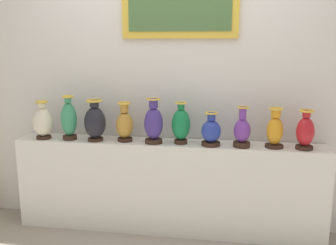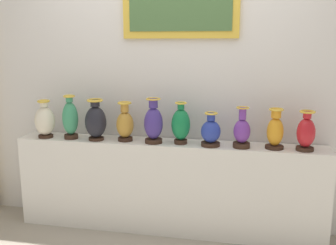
{
  "view_description": "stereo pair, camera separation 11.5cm",
  "coord_description": "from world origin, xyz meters",
  "px_view_note": "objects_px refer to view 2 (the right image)",
  "views": [
    {
      "loc": [
        0.51,
        -3.16,
        1.67
      ],
      "look_at": [
        0.0,
        0.0,
        0.99
      ],
      "focal_mm": 40.63,
      "sensor_mm": 36.0,
      "label": 1
    },
    {
      "loc": [
        0.62,
        -3.13,
        1.67
      ],
      "look_at": [
        0.0,
        0.0,
        0.99
      ],
      "focal_mm": 40.63,
      "sensor_mm": 36.0,
      "label": 2
    }
  ],
  "objects_px": {
    "vase_ivory": "(45,121)",
    "vase_indigo": "(153,123)",
    "vase_onyx": "(96,121)",
    "vase_emerald": "(181,125)",
    "vase_crimson": "(306,133)",
    "vase_cobalt": "(211,132)",
    "vase_jade": "(70,119)",
    "vase_ochre": "(125,124)",
    "vase_violet": "(242,132)",
    "vase_amber": "(275,131)"
  },
  "relations": [
    {
      "from": "vase_onyx",
      "to": "vase_indigo",
      "type": "xyz_separation_m",
      "value": [
        0.52,
        0.0,
        0.0
      ]
    },
    {
      "from": "vase_onyx",
      "to": "vase_violet",
      "type": "bearing_deg",
      "value": -0.03
    },
    {
      "from": "vase_violet",
      "to": "vase_jade",
      "type": "bearing_deg",
      "value": 179.78
    },
    {
      "from": "vase_jade",
      "to": "vase_onyx",
      "type": "relative_size",
      "value": 1.08
    },
    {
      "from": "vase_ivory",
      "to": "vase_indigo",
      "type": "relative_size",
      "value": 0.89
    },
    {
      "from": "vase_ivory",
      "to": "vase_jade",
      "type": "xyz_separation_m",
      "value": [
        0.24,
        0.01,
        0.03
      ]
    },
    {
      "from": "vase_amber",
      "to": "vase_cobalt",
      "type": "bearing_deg",
      "value": -177.58
    },
    {
      "from": "vase_jade",
      "to": "vase_emerald",
      "type": "distance_m",
      "value": 1.0
    },
    {
      "from": "vase_onyx",
      "to": "vase_ochre",
      "type": "bearing_deg",
      "value": 6.11
    },
    {
      "from": "vase_cobalt",
      "to": "vase_emerald",
      "type": "bearing_deg",
      "value": 174.63
    },
    {
      "from": "vase_jade",
      "to": "vase_ochre",
      "type": "relative_size",
      "value": 1.14
    },
    {
      "from": "vase_emerald",
      "to": "vase_crimson",
      "type": "xyz_separation_m",
      "value": [
        1.01,
        -0.02,
        -0.02
      ]
    },
    {
      "from": "vase_jade",
      "to": "vase_cobalt",
      "type": "distance_m",
      "value": 1.26
    },
    {
      "from": "vase_jade",
      "to": "vase_cobalt",
      "type": "bearing_deg",
      "value": -0.29
    },
    {
      "from": "vase_violet",
      "to": "vase_crimson",
      "type": "distance_m",
      "value": 0.5
    },
    {
      "from": "vase_indigo",
      "to": "vase_emerald",
      "type": "bearing_deg",
      "value": 4.81
    },
    {
      "from": "vase_ivory",
      "to": "vase_cobalt",
      "type": "xyz_separation_m",
      "value": [
        1.5,
        0.0,
        -0.04
      ]
    },
    {
      "from": "vase_jade",
      "to": "vase_amber",
      "type": "distance_m",
      "value": 1.77
    },
    {
      "from": "vase_ivory",
      "to": "vase_amber",
      "type": "bearing_deg",
      "value": 0.67
    },
    {
      "from": "vase_ivory",
      "to": "vase_violet",
      "type": "bearing_deg",
      "value": 0.07
    },
    {
      "from": "vase_jade",
      "to": "vase_crimson",
      "type": "xyz_separation_m",
      "value": [
        2.01,
        0.0,
        -0.04
      ]
    },
    {
      "from": "vase_crimson",
      "to": "vase_amber",
      "type": "bearing_deg",
      "value": 176.73
    },
    {
      "from": "vase_onyx",
      "to": "vase_indigo",
      "type": "relative_size",
      "value": 0.94
    },
    {
      "from": "vase_onyx",
      "to": "vase_ochre",
      "type": "relative_size",
      "value": 1.06
    },
    {
      "from": "vase_jade",
      "to": "vase_emerald",
      "type": "relative_size",
      "value": 1.1
    },
    {
      "from": "vase_ochre",
      "to": "vase_emerald",
      "type": "relative_size",
      "value": 0.96
    },
    {
      "from": "vase_onyx",
      "to": "vase_indigo",
      "type": "bearing_deg",
      "value": 0.33
    },
    {
      "from": "vase_jade",
      "to": "vase_onyx",
      "type": "xyz_separation_m",
      "value": [
        0.24,
        -0.0,
        -0.01
      ]
    },
    {
      "from": "vase_jade",
      "to": "vase_amber",
      "type": "relative_size",
      "value": 1.19
    },
    {
      "from": "vase_amber",
      "to": "vase_crimson",
      "type": "relative_size",
      "value": 1.02
    },
    {
      "from": "vase_amber",
      "to": "vase_ivory",
      "type": "bearing_deg",
      "value": -179.33
    },
    {
      "from": "vase_indigo",
      "to": "vase_emerald",
      "type": "distance_m",
      "value": 0.23
    },
    {
      "from": "vase_ochre",
      "to": "vase_jade",
      "type": "bearing_deg",
      "value": -177.39
    },
    {
      "from": "vase_indigo",
      "to": "vase_cobalt",
      "type": "xyz_separation_m",
      "value": [
        0.49,
        -0.0,
        -0.05
      ]
    },
    {
      "from": "vase_jade",
      "to": "vase_ivory",
      "type": "bearing_deg",
      "value": -178.13
    },
    {
      "from": "vase_onyx",
      "to": "vase_amber",
      "type": "height_order",
      "value": "vase_onyx"
    },
    {
      "from": "vase_indigo",
      "to": "vase_crimson",
      "type": "distance_m",
      "value": 1.24
    },
    {
      "from": "vase_cobalt",
      "to": "vase_jade",
      "type": "bearing_deg",
      "value": 179.71
    },
    {
      "from": "vase_emerald",
      "to": "vase_amber",
      "type": "relative_size",
      "value": 1.08
    },
    {
      "from": "vase_ochre",
      "to": "vase_cobalt",
      "type": "bearing_deg",
      "value": -2.23
    },
    {
      "from": "vase_ivory",
      "to": "vase_emerald",
      "type": "distance_m",
      "value": 1.24
    },
    {
      "from": "vase_ivory",
      "to": "vase_amber",
      "type": "xyz_separation_m",
      "value": [
        2.02,
        0.02,
        -0.01
      ]
    },
    {
      "from": "vase_emerald",
      "to": "vase_cobalt",
      "type": "height_order",
      "value": "vase_emerald"
    },
    {
      "from": "vase_jade",
      "to": "vase_indigo",
      "type": "relative_size",
      "value": 1.01
    },
    {
      "from": "vase_cobalt",
      "to": "vase_ochre",
      "type": "bearing_deg",
      "value": 177.77
    },
    {
      "from": "vase_indigo",
      "to": "vase_amber",
      "type": "distance_m",
      "value": 1.01
    },
    {
      "from": "vase_violet",
      "to": "vase_onyx",
      "type": "bearing_deg",
      "value": 179.97
    },
    {
      "from": "vase_indigo",
      "to": "vase_crimson",
      "type": "relative_size",
      "value": 1.2
    },
    {
      "from": "vase_crimson",
      "to": "vase_cobalt",
      "type": "bearing_deg",
      "value": -179.36
    },
    {
      "from": "vase_cobalt",
      "to": "vase_amber",
      "type": "bearing_deg",
      "value": 2.42
    }
  ]
}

